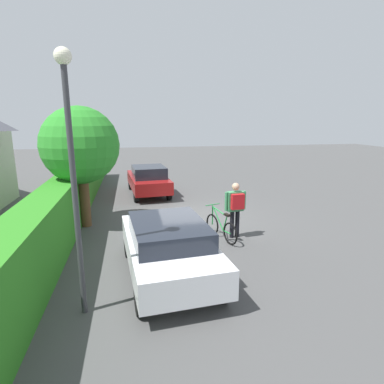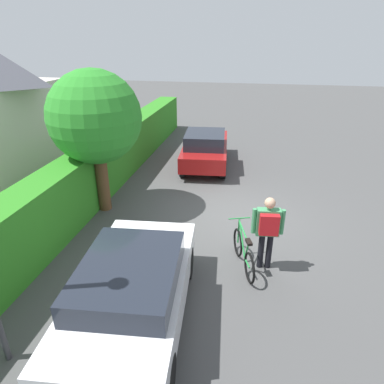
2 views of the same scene
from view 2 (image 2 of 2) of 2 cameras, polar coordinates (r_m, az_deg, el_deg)
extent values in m
plane|color=#474747|center=(9.77, 6.90, -4.08)|extent=(60.00, 60.00, 0.00)
cube|color=#2D7E20|center=(10.55, -17.21, 2.20)|extent=(19.56, 0.90, 1.66)
cube|color=silver|center=(6.23, -9.91, -16.36)|extent=(4.06, 2.14, 0.60)
cube|color=#1E232D|center=(5.82, -10.58, -13.37)|extent=(2.27, 1.77, 0.41)
cylinder|color=black|center=(7.62, -13.13, -10.84)|extent=(0.69, 0.24, 0.68)
cylinder|color=black|center=(7.30, -0.72, -11.88)|extent=(0.69, 0.24, 0.68)
cylinder|color=black|center=(5.85, -21.94, -25.83)|extent=(0.69, 0.24, 0.68)
cylinder|color=black|center=(5.43, -4.31, -28.86)|extent=(0.69, 0.24, 0.68)
cube|color=maroon|center=(13.39, 2.28, 7.11)|extent=(4.08, 2.00, 0.57)
cube|color=#1E232D|center=(12.87, 2.21, 8.87)|extent=(1.88, 1.61, 0.51)
cylinder|color=black|center=(14.81, -0.27, 7.74)|extent=(0.68, 0.24, 0.67)
cylinder|color=black|center=(14.73, 5.49, 7.53)|extent=(0.68, 0.24, 0.67)
cylinder|color=black|center=(12.29, -1.59, 4.05)|extent=(0.68, 0.24, 0.67)
cylinder|color=black|center=(12.20, 5.31, 3.79)|extent=(0.68, 0.24, 0.67)
torus|color=black|center=(8.02, 7.74, -8.43)|extent=(0.64, 0.26, 0.66)
torus|color=black|center=(7.27, 9.69, -12.52)|extent=(0.64, 0.26, 0.66)
cylinder|color=#268C3F|center=(7.62, 8.44, -7.76)|extent=(0.60, 0.23, 0.65)
cylinder|color=#268C3F|center=(7.35, 9.21, -9.78)|extent=(0.22, 0.10, 0.52)
cylinder|color=#268C3F|center=(7.41, 8.78, -6.79)|extent=(0.71, 0.27, 0.14)
cylinder|color=#268C3F|center=(7.42, 9.28, -11.73)|extent=(0.36, 0.15, 0.05)
cylinder|color=#268C3F|center=(7.86, 7.87, -6.56)|extent=(0.05, 0.05, 0.61)
cube|color=black|center=(7.12, 9.57, -8.32)|extent=(0.24, 0.16, 0.06)
cylinder|color=#268C3F|center=(7.69, 8.01, -4.41)|extent=(0.18, 0.48, 0.03)
cylinder|color=black|center=(7.67, 11.55, -9.66)|extent=(0.13, 0.13, 0.85)
cylinder|color=black|center=(7.69, 12.87, -9.67)|extent=(0.13, 0.13, 0.85)
cube|color=#3F8C59|center=(7.30, 12.72, -4.98)|extent=(0.25, 0.51, 0.60)
sphere|color=tan|center=(7.09, 13.05, -1.83)|extent=(0.23, 0.23, 0.23)
cylinder|color=#3F8C59|center=(7.25, 10.40, -4.82)|extent=(0.09, 0.09, 0.57)
cylinder|color=#3F8C59|center=(7.34, 15.03, -4.92)|extent=(0.09, 0.09, 0.57)
cube|color=red|center=(7.15, 12.89, -5.41)|extent=(0.20, 0.41, 0.46)
cylinder|color=brown|center=(10.05, -14.93, 2.33)|extent=(0.36, 0.36, 1.98)
sphere|color=#2A8728|center=(9.54, -16.10, 12.04)|extent=(2.50, 2.50, 2.50)
camera|label=1|loc=(3.74, -112.45, -29.28)|focal=29.51mm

